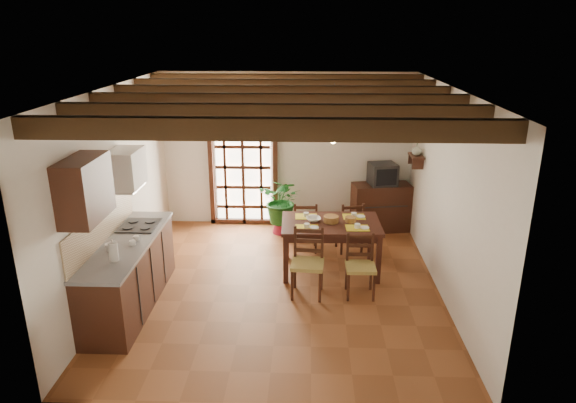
{
  "coord_description": "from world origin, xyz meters",
  "views": [
    {
      "loc": [
        0.37,
        -6.58,
        3.56
      ],
      "look_at": [
        0.1,
        0.4,
        1.15
      ],
      "focal_mm": 32.0,
      "sensor_mm": 36.0,
      "label": 1
    }
  ],
  "objects_px": {
    "chair_near_right": "(360,277)",
    "chair_far_right": "(349,235)",
    "potted_plant": "(282,203)",
    "chair_far_left": "(305,235)",
    "sideboard": "(381,207)",
    "dining_table": "(331,229)",
    "chair_near_left": "(307,275)",
    "pendant_lamp": "(333,135)",
    "crt_tv": "(383,174)",
    "kitchen_counter": "(129,273)"
  },
  "relations": [
    {
      "from": "chair_near_left",
      "to": "potted_plant",
      "type": "height_order",
      "value": "potted_plant"
    },
    {
      "from": "chair_far_right",
      "to": "sideboard",
      "type": "xyz_separation_m",
      "value": [
        0.63,
        0.95,
        0.16
      ]
    },
    {
      "from": "chair_near_left",
      "to": "chair_near_right",
      "type": "height_order",
      "value": "chair_near_left"
    },
    {
      "from": "chair_far_right",
      "to": "pendant_lamp",
      "type": "bearing_deg",
      "value": 50.28
    },
    {
      "from": "crt_tv",
      "to": "sideboard",
      "type": "bearing_deg",
      "value": 78.35
    },
    {
      "from": "dining_table",
      "to": "chair_far_right",
      "type": "bearing_deg",
      "value": 63.84
    },
    {
      "from": "dining_table",
      "to": "chair_far_left",
      "type": "bearing_deg",
      "value": 116.02
    },
    {
      "from": "sideboard",
      "to": "dining_table",
      "type": "bearing_deg",
      "value": -129.21
    },
    {
      "from": "chair_near_right",
      "to": "chair_far_right",
      "type": "relative_size",
      "value": 1.0
    },
    {
      "from": "crt_tv",
      "to": "potted_plant",
      "type": "xyz_separation_m",
      "value": [
        -1.77,
        -0.2,
        -0.49
      ]
    },
    {
      "from": "crt_tv",
      "to": "chair_far_right",
      "type": "bearing_deg",
      "value": -135.43
    },
    {
      "from": "kitchen_counter",
      "to": "potted_plant",
      "type": "bearing_deg",
      "value": 54.1
    },
    {
      "from": "chair_far_right",
      "to": "potted_plant",
      "type": "bearing_deg",
      "value": -44.62
    },
    {
      "from": "chair_far_left",
      "to": "pendant_lamp",
      "type": "distance_m",
      "value": 1.95
    },
    {
      "from": "dining_table",
      "to": "chair_far_right",
      "type": "distance_m",
      "value": 0.93
    },
    {
      "from": "pendant_lamp",
      "to": "dining_table",
      "type": "bearing_deg",
      "value": -90.0
    },
    {
      "from": "sideboard",
      "to": "potted_plant",
      "type": "xyz_separation_m",
      "value": [
        -1.77,
        -0.21,
        0.14
      ]
    },
    {
      "from": "kitchen_counter",
      "to": "chair_far_right",
      "type": "height_order",
      "value": "kitchen_counter"
    },
    {
      "from": "chair_near_left",
      "to": "sideboard",
      "type": "bearing_deg",
      "value": 66.54
    },
    {
      "from": "dining_table",
      "to": "crt_tv",
      "type": "xyz_separation_m",
      "value": [
        0.98,
        1.69,
        0.37
      ]
    },
    {
      "from": "chair_near_left",
      "to": "chair_far_left",
      "type": "distance_m",
      "value": 1.49
    },
    {
      "from": "chair_near_left",
      "to": "chair_far_left",
      "type": "height_order",
      "value": "chair_near_left"
    },
    {
      "from": "dining_table",
      "to": "crt_tv",
      "type": "relative_size",
      "value": 2.79
    },
    {
      "from": "chair_far_left",
      "to": "sideboard",
      "type": "distance_m",
      "value": 1.67
    },
    {
      "from": "chair_far_right",
      "to": "crt_tv",
      "type": "bearing_deg",
      "value": -135.55
    },
    {
      "from": "pendant_lamp",
      "to": "chair_near_left",
      "type": "bearing_deg",
      "value": -111.92
    },
    {
      "from": "pendant_lamp",
      "to": "sideboard",
      "type": "bearing_deg",
      "value": 58.62
    },
    {
      "from": "sideboard",
      "to": "crt_tv",
      "type": "distance_m",
      "value": 0.62
    },
    {
      "from": "chair_far_left",
      "to": "chair_far_right",
      "type": "relative_size",
      "value": 1.0
    },
    {
      "from": "chair_far_right",
      "to": "sideboard",
      "type": "bearing_deg",
      "value": -135.39
    },
    {
      "from": "dining_table",
      "to": "potted_plant",
      "type": "height_order",
      "value": "potted_plant"
    },
    {
      "from": "dining_table",
      "to": "chair_near_left",
      "type": "bearing_deg",
      "value": -115.95
    },
    {
      "from": "dining_table",
      "to": "pendant_lamp",
      "type": "xyz_separation_m",
      "value": [
        0.0,
        0.1,
        1.39
      ]
    },
    {
      "from": "kitchen_counter",
      "to": "dining_table",
      "type": "height_order",
      "value": "kitchen_counter"
    },
    {
      "from": "pendant_lamp",
      "to": "chair_near_right",
      "type": "bearing_deg",
      "value": -65.4
    },
    {
      "from": "dining_table",
      "to": "chair_far_left",
      "type": "height_order",
      "value": "chair_far_left"
    },
    {
      "from": "chair_near_right",
      "to": "potted_plant",
      "type": "relative_size",
      "value": 0.39
    },
    {
      "from": "chair_near_right",
      "to": "chair_far_right",
      "type": "distance_m",
      "value": 1.49
    },
    {
      "from": "chair_far_right",
      "to": "sideboard",
      "type": "relative_size",
      "value": 0.85
    },
    {
      "from": "dining_table",
      "to": "chair_near_left",
      "type": "xyz_separation_m",
      "value": [
        -0.34,
        -0.75,
        -0.39
      ]
    },
    {
      "from": "dining_table",
      "to": "sideboard",
      "type": "relative_size",
      "value": 1.45
    },
    {
      "from": "chair_near_right",
      "to": "chair_far_left",
      "type": "height_order",
      "value": "chair_near_right"
    },
    {
      "from": "kitchen_counter",
      "to": "chair_far_right",
      "type": "xyz_separation_m",
      "value": [
        3.04,
        1.88,
        -0.2
      ]
    },
    {
      "from": "chair_far_left",
      "to": "chair_far_right",
      "type": "distance_m",
      "value": 0.73
    },
    {
      "from": "sideboard",
      "to": "pendant_lamp",
      "type": "bearing_deg",
      "value": -130.73
    },
    {
      "from": "sideboard",
      "to": "pendant_lamp",
      "type": "xyz_separation_m",
      "value": [
        -0.98,
        -1.6,
        1.65
      ]
    },
    {
      "from": "chair_near_left",
      "to": "chair_far_left",
      "type": "relative_size",
      "value": 1.1
    },
    {
      "from": "pendant_lamp",
      "to": "chair_far_left",
      "type": "bearing_deg",
      "value": 121.03
    },
    {
      "from": "dining_table",
      "to": "chair_near_right",
      "type": "relative_size",
      "value": 1.7
    },
    {
      "from": "chair_far_left",
      "to": "crt_tv",
      "type": "bearing_deg",
      "value": -146.22
    }
  ]
}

